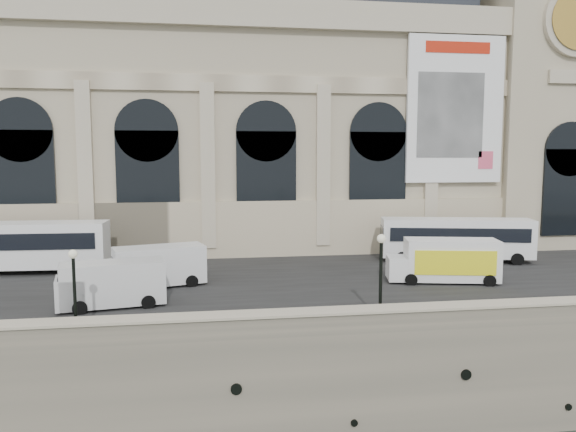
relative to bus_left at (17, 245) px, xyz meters
name	(u,v)px	position (x,y,z in m)	size (l,w,h in m)	color
quay	(199,264)	(13.46, 17.01, -5.20)	(160.00, 70.00, 6.00)	gray
street	(197,279)	(13.46, -3.99, -2.17)	(160.00, 24.00, 0.06)	#2D2D2D
parapet	(194,327)	(13.46, -17.39, -1.58)	(160.00, 1.40, 1.21)	gray
museum	(134,106)	(7.48, 12.87, 11.53)	(69.00, 18.70, 29.10)	#B8AD8E
clock_pavilion	(530,72)	(47.46, 9.94, 15.23)	(13.00, 14.72, 36.70)	#B8AD8E
bus_left	(17,245)	(0.00, 0.00, 0.00)	(13.41, 3.58, 3.92)	white
bus_right	(456,238)	(34.98, -0.59, -0.14)	(12.67, 5.22, 3.66)	white
van_b	(106,285)	(8.27, -10.81, -0.80)	(6.47, 3.43, 2.74)	silver
van_c	(154,267)	(10.59, -5.94, -0.77)	(6.68, 3.95, 2.79)	silver
box_truck	(445,261)	(30.85, -7.61, -0.64)	(7.99, 3.98, 3.09)	white
lamp_left	(75,293)	(7.60, -15.93, -0.01)	(0.45, 0.45, 4.39)	black
lamp_right	(381,278)	(23.46, -15.78, 0.19)	(0.49, 0.49, 4.79)	black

